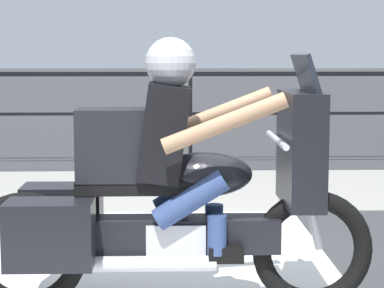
# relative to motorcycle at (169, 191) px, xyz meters

# --- Properties ---
(ground_plane) EXTENTS (120.00, 120.00, 0.00)m
(ground_plane) POSITION_rel_motorcycle_xyz_m (0.28, 0.48, -0.72)
(ground_plane) COLOR #38383A
(sidewalk_band) EXTENTS (44.00, 2.40, 0.01)m
(sidewalk_band) POSITION_rel_motorcycle_xyz_m (0.28, 3.88, -0.71)
(sidewalk_band) COLOR #99968E
(sidewalk_band) RESTS_ON ground
(fence_railing) EXTENTS (36.00, 0.05, 1.24)m
(fence_railing) POSITION_rel_motorcycle_xyz_m (0.28, 5.71, 0.26)
(fence_railing) COLOR black
(fence_railing) RESTS_ON ground
(motorcycle) EXTENTS (2.39, 0.76, 1.60)m
(motorcycle) POSITION_rel_motorcycle_xyz_m (0.00, 0.00, 0.00)
(motorcycle) COLOR black
(motorcycle) RESTS_ON ground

